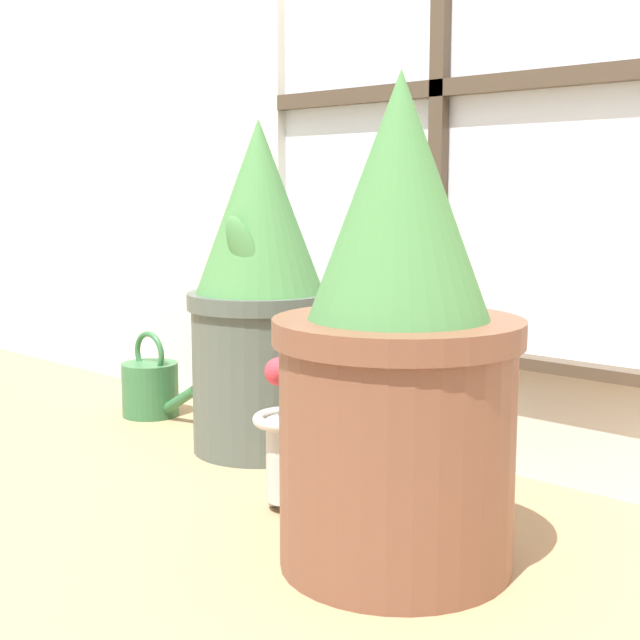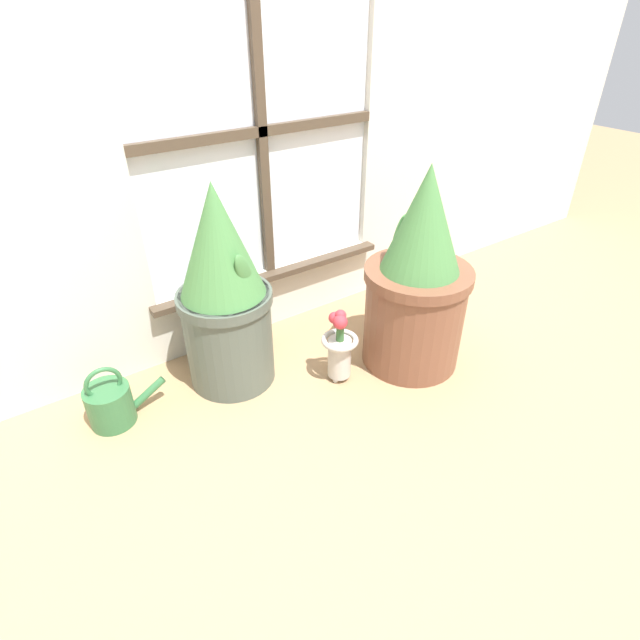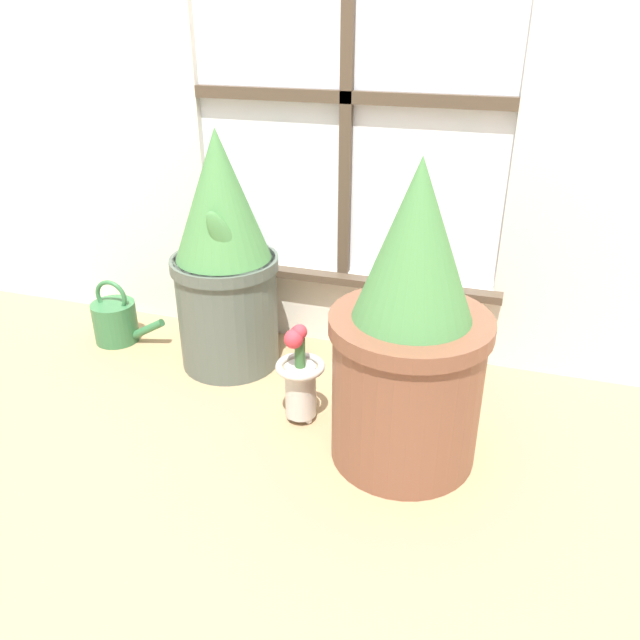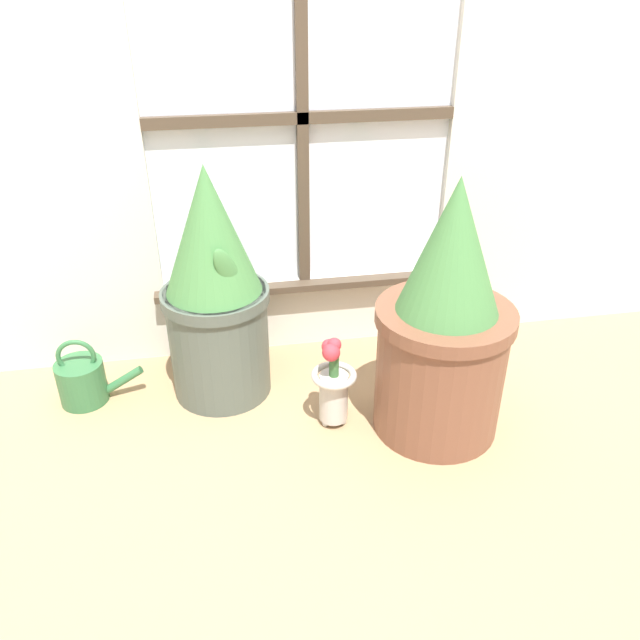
{
  "view_description": "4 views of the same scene",
  "coord_description": "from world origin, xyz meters",
  "px_view_note": "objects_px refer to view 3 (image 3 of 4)",
  "views": [
    {
      "loc": [
        1.14,
        -0.93,
        0.59
      ],
      "look_at": [
        0.05,
        0.25,
        0.36
      ],
      "focal_mm": 50.0,
      "sensor_mm": 36.0,
      "label": 1
    },
    {
      "loc": [
        -0.88,
        -0.95,
        1.21
      ],
      "look_at": [
        -0.02,
        0.29,
        0.22
      ],
      "focal_mm": 28.0,
      "sensor_mm": 36.0,
      "label": 2
    },
    {
      "loc": [
        0.5,
        -1.16,
        1.05
      ],
      "look_at": [
        0.05,
        0.26,
        0.29
      ],
      "focal_mm": 35.0,
      "sensor_mm": 36.0,
      "label": 3
    },
    {
      "loc": [
        -0.29,
        -1.26,
        1.22
      ],
      "look_at": [
        -0.02,
        0.28,
        0.32
      ],
      "focal_mm": 35.0,
      "sensor_mm": 36.0,
      "label": 4
    }
  ],
  "objects_px": {
    "watering_can": "(116,321)",
    "flower_vase": "(300,376)",
    "potted_plant_left": "(224,259)",
    "potted_plant_right": "(410,339)"
  },
  "relations": [
    {
      "from": "watering_can",
      "to": "flower_vase",
      "type": "bearing_deg",
      "value": -18.1
    },
    {
      "from": "potted_plant_left",
      "to": "potted_plant_right",
      "type": "height_order",
      "value": "potted_plant_right"
    },
    {
      "from": "potted_plant_left",
      "to": "potted_plant_right",
      "type": "xyz_separation_m",
      "value": [
        0.62,
        -0.29,
        -0.02
      ]
    },
    {
      "from": "potted_plant_left",
      "to": "watering_can",
      "type": "height_order",
      "value": "potted_plant_left"
    },
    {
      "from": "potted_plant_right",
      "to": "flower_vase",
      "type": "distance_m",
      "value": 0.36
    },
    {
      "from": "potted_plant_left",
      "to": "flower_vase",
      "type": "bearing_deg",
      "value": -36.08
    },
    {
      "from": "potted_plant_left",
      "to": "flower_vase",
      "type": "distance_m",
      "value": 0.45
    },
    {
      "from": "potted_plant_right",
      "to": "potted_plant_left",
      "type": "bearing_deg",
      "value": 154.64
    },
    {
      "from": "watering_can",
      "to": "potted_plant_right",
      "type": "bearing_deg",
      "value": -16.24
    },
    {
      "from": "potted_plant_right",
      "to": "watering_can",
      "type": "bearing_deg",
      "value": 163.76
    }
  ]
}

